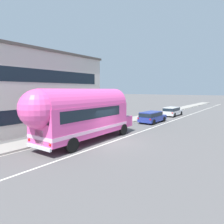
{
  "coord_description": "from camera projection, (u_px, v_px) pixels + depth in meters",
  "views": [
    {
      "loc": [
        9.12,
        -12.13,
        4.04
      ],
      "look_at": [
        -1.88,
        2.62,
        1.99
      ],
      "focal_mm": 32.09,
      "sensor_mm": 36.0,
      "label": 1
    }
  ],
  "objects": [
    {
      "name": "car_lead",
      "position": [
        152.0,
        116.0,
        24.6
      ],
      "size": [
        1.98,
        4.41,
        1.37
      ],
      "color": "navy",
      "rests_on": "ground"
    },
    {
      "name": "lane_markings",
      "position": [
        157.0,
        121.0,
        26.03
      ],
      "size": [
        3.54,
        80.0,
        0.01
      ],
      "color": "silver",
      "rests_on": "ground"
    },
    {
      "name": "car_second",
      "position": [
        172.0,
        111.0,
        30.94
      ],
      "size": [
        1.91,
        4.45,
        1.37
      ],
      "color": "silver",
      "rests_on": "ground"
    },
    {
      "name": "ground_plane",
      "position": [
        111.0,
        142.0,
        15.53
      ],
      "size": [
        300.0,
        300.0,
        0.0
      ],
      "primitive_type": "plane",
      "color": "#565454"
    },
    {
      "name": "painted_bus",
      "position": [
        82.0,
        113.0,
        15.1
      ],
      "size": [
        2.77,
        10.74,
        4.12
      ],
      "color": "#EA4C9E",
      "rests_on": "ground"
    },
    {
      "name": "roadside_building",
      "position": [
        14.0,
        91.0,
        20.41
      ],
      "size": [
        8.53,
        17.67,
        7.84
      ],
      "color": "beige",
      "rests_on": "ground"
    },
    {
      "name": "sidewalk_slab",
      "position": [
        129.0,
        120.0,
        26.19
      ],
      "size": [
        2.26,
        90.0,
        0.15
      ],
      "primitive_type": "cube",
      "color": "gray",
      "rests_on": "ground"
    }
  ]
}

